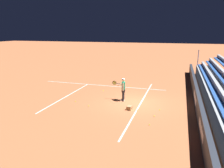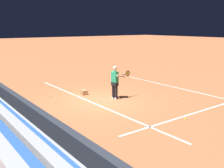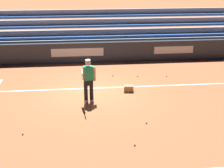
{
  "view_description": "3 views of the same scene",
  "coord_description": "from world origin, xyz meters",
  "px_view_note": "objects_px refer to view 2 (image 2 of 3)",
  "views": [
    {
      "loc": [
        -15.04,
        -3.02,
        5.14
      ],
      "look_at": [
        0.74,
        1.93,
        1.08
      ],
      "focal_mm": 35.0,
      "sensor_mm": 36.0,
      "label": 1
    },
    {
      "loc": [
        10.77,
        -7.23,
        3.72
      ],
      "look_at": [
        0.57,
        0.34,
        0.94
      ],
      "focal_mm": 42.0,
      "sensor_mm": 36.0,
      "label": 2
    },
    {
      "loc": [
        0.31,
        12.08,
        5.12
      ],
      "look_at": [
        -0.79,
        0.9,
        0.72
      ],
      "focal_mm": 50.0,
      "sensor_mm": 36.0,
      "label": 3
    }
  ],
  "objects_px": {
    "ball_box_cardboard": "(84,92)",
    "tennis_ball_on_baseline": "(185,119)",
    "tennis_ball_near_player": "(56,102)",
    "tennis_ball_far_left": "(50,96)",
    "tennis_ball_stray_back": "(144,86)",
    "tennis_ball_toward_net": "(76,95)",
    "tennis_player": "(115,82)",
    "tennis_ball_midcourt": "(42,91)",
    "tennis_ball_far_right": "(122,87)",
    "tennis_ball_by_box": "(176,100)"
  },
  "relations": [
    {
      "from": "ball_box_cardboard",
      "to": "tennis_ball_toward_net",
      "type": "distance_m",
      "value": 0.53
    },
    {
      "from": "tennis_ball_by_box",
      "to": "tennis_ball_stray_back",
      "type": "bearing_deg",
      "value": 164.13
    },
    {
      "from": "tennis_player",
      "to": "tennis_ball_toward_net",
      "type": "relative_size",
      "value": 25.98
    },
    {
      "from": "tennis_ball_toward_net",
      "to": "tennis_ball_midcourt",
      "type": "xyz_separation_m",
      "value": [
        -2.05,
        -1.11,
        0.0
      ]
    },
    {
      "from": "tennis_ball_near_player",
      "to": "ball_box_cardboard",
      "type": "bearing_deg",
      "value": 104.31
    },
    {
      "from": "tennis_ball_near_player",
      "to": "tennis_ball_midcourt",
      "type": "height_order",
      "value": "same"
    },
    {
      "from": "tennis_ball_on_baseline",
      "to": "tennis_ball_midcourt",
      "type": "xyz_separation_m",
      "value": [
        -8.05,
        -2.88,
        0.0
      ]
    },
    {
      "from": "ball_box_cardboard",
      "to": "tennis_ball_on_baseline",
      "type": "bearing_deg",
      "value": 11.89
    },
    {
      "from": "tennis_ball_stray_back",
      "to": "tennis_ball_by_box",
      "type": "height_order",
      "value": "same"
    },
    {
      "from": "tennis_ball_on_baseline",
      "to": "tennis_ball_far_right",
      "type": "relative_size",
      "value": 1.0
    },
    {
      "from": "tennis_ball_toward_net",
      "to": "tennis_ball_far_right",
      "type": "height_order",
      "value": "same"
    },
    {
      "from": "tennis_ball_far_left",
      "to": "tennis_ball_stray_back",
      "type": "bearing_deg",
      "value": 79.2
    },
    {
      "from": "tennis_ball_near_player",
      "to": "tennis_ball_far_right",
      "type": "height_order",
      "value": "same"
    },
    {
      "from": "tennis_ball_far_left",
      "to": "tennis_ball_by_box",
      "type": "height_order",
      "value": "same"
    },
    {
      "from": "tennis_player",
      "to": "ball_box_cardboard",
      "type": "relative_size",
      "value": 4.29
    },
    {
      "from": "tennis_ball_stray_back",
      "to": "tennis_ball_on_baseline",
      "type": "relative_size",
      "value": 1.0
    },
    {
      "from": "tennis_ball_toward_net",
      "to": "tennis_ball_by_box",
      "type": "bearing_deg",
      "value": 43.81
    },
    {
      "from": "tennis_ball_far_left",
      "to": "tennis_ball_by_box",
      "type": "bearing_deg",
      "value": 47.22
    },
    {
      "from": "tennis_ball_on_baseline",
      "to": "tennis_player",
      "type": "bearing_deg",
      "value": -175.22
    },
    {
      "from": "ball_box_cardboard",
      "to": "tennis_player",
      "type": "bearing_deg",
      "value": 27.73
    },
    {
      "from": "tennis_ball_far_left",
      "to": "tennis_ball_on_baseline",
      "type": "bearing_deg",
      "value": 24.07
    },
    {
      "from": "tennis_player",
      "to": "tennis_ball_by_box",
      "type": "xyz_separation_m",
      "value": [
        2.17,
        2.32,
        -0.86
      ]
    },
    {
      "from": "tennis_ball_stray_back",
      "to": "tennis_ball_far_right",
      "type": "relative_size",
      "value": 1.0
    },
    {
      "from": "tennis_ball_near_player",
      "to": "tennis_ball_stray_back",
      "type": "xyz_separation_m",
      "value": [
        -0.05,
        6.14,
        0.0
      ]
    },
    {
      "from": "tennis_ball_far_left",
      "to": "tennis_ball_far_right",
      "type": "bearing_deg",
      "value": 83.68
    },
    {
      "from": "tennis_ball_stray_back",
      "to": "tennis_ball_far_right",
      "type": "distance_m",
      "value": 1.46
    },
    {
      "from": "tennis_ball_near_player",
      "to": "tennis_ball_far_right",
      "type": "bearing_deg",
      "value": 97.97
    },
    {
      "from": "tennis_player",
      "to": "tennis_ball_toward_net",
      "type": "xyz_separation_m",
      "value": [
        -1.73,
        -1.42,
        -0.86
      ]
    },
    {
      "from": "tennis_ball_toward_net",
      "to": "tennis_ball_on_baseline",
      "type": "bearing_deg",
      "value": 16.52
    },
    {
      "from": "tennis_ball_stray_back",
      "to": "tennis_ball_midcourt",
      "type": "distance_m",
      "value": 6.34
    },
    {
      "from": "tennis_player",
      "to": "tennis_ball_by_box",
      "type": "bearing_deg",
      "value": 46.97
    },
    {
      "from": "tennis_ball_toward_net",
      "to": "tennis_ball_near_player",
      "type": "relative_size",
      "value": 1.0
    },
    {
      "from": "tennis_player",
      "to": "tennis_ball_on_baseline",
      "type": "bearing_deg",
      "value": 4.78
    },
    {
      "from": "tennis_ball_near_player",
      "to": "tennis_ball_midcourt",
      "type": "bearing_deg",
      "value": 173.14
    },
    {
      "from": "tennis_ball_near_player",
      "to": "tennis_ball_far_right",
      "type": "relative_size",
      "value": 1.0
    },
    {
      "from": "tennis_ball_toward_net",
      "to": "tennis_ball_far_left",
      "type": "bearing_deg",
      "value": -119.28
    },
    {
      "from": "ball_box_cardboard",
      "to": "tennis_ball_by_box",
      "type": "distance_m",
      "value": 5.05
    },
    {
      "from": "tennis_ball_near_player",
      "to": "tennis_ball_on_baseline",
      "type": "relative_size",
      "value": 1.0
    },
    {
      "from": "tennis_player",
      "to": "tennis_ball_near_player",
      "type": "bearing_deg",
      "value": -113.34
    },
    {
      "from": "tennis_ball_far_left",
      "to": "tennis_ball_midcourt",
      "type": "height_order",
      "value": "same"
    },
    {
      "from": "tennis_ball_near_player",
      "to": "tennis_ball_on_baseline",
      "type": "xyz_separation_m",
      "value": [
        5.49,
        3.19,
        0.0
      ]
    },
    {
      "from": "tennis_ball_near_player",
      "to": "tennis_ball_on_baseline",
      "type": "height_order",
      "value": "same"
    },
    {
      "from": "tennis_ball_far_left",
      "to": "tennis_ball_by_box",
      "type": "distance_m",
      "value": 6.74
    },
    {
      "from": "ball_box_cardboard",
      "to": "tennis_ball_near_player",
      "type": "xyz_separation_m",
      "value": [
        0.49,
        -1.93,
        -0.1
      ]
    },
    {
      "from": "tennis_ball_by_box",
      "to": "tennis_ball_on_baseline",
      "type": "xyz_separation_m",
      "value": [
        2.09,
        -1.97,
        0.0
      ]
    },
    {
      "from": "tennis_player",
      "to": "tennis_ball_far_left",
      "type": "distance_m",
      "value": 3.66
    },
    {
      "from": "tennis_ball_on_baseline",
      "to": "tennis_ball_far_left",
      "type": "bearing_deg",
      "value": -155.93
    },
    {
      "from": "tennis_ball_near_player",
      "to": "tennis_ball_far_left",
      "type": "relative_size",
      "value": 1.0
    },
    {
      "from": "tennis_ball_toward_net",
      "to": "tennis_ball_on_baseline",
      "type": "height_order",
      "value": "same"
    },
    {
      "from": "tennis_ball_stray_back",
      "to": "tennis_ball_on_baseline",
      "type": "height_order",
      "value": "same"
    }
  ]
}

